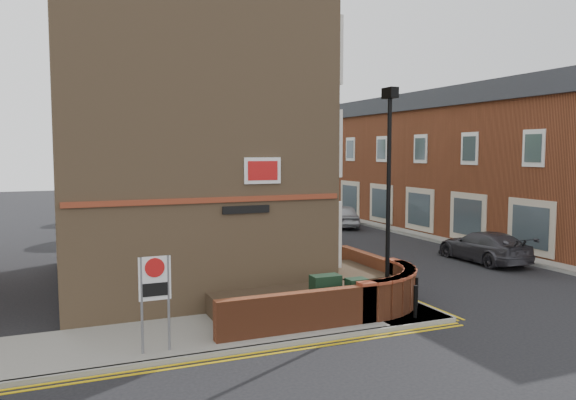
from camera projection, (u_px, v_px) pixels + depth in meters
The scene contains 27 objects.
ground at pixel (359, 336), 14.25m from camera, with size 120.00×120.00×0.00m, color black.
pavement_corner at pixel (209, 333), 14.27m from camera, with size 13.00×3.00×0.12m, color gray.
pavement_main at pixel (240, 238), 29.71m from camera, with size 2.00×32.00×0.12m, color gray.
pavement_far at pixel (445, 234), 31.20m from camera, with size 4.00×40.00×0.12m, color gray.
kerb_side at pixel (226, 352), 12.89m from camera, with size 13.00×0.15×0.12m, color gray.
kerb_main_near at pixel (258, 237), 30.09m from camera, with size 0.15×32.00×0.12m, color gray.
kerb_main_far at pixel (415, 236), 30.43m from camera, with size 0.15×40.00×0.12m, color gray.
yellow_lines_side at pixel (229, 358), 12.67m from camera, with size 13.00×0.28×0.01m, color gold.
yellow_lines_main at pixel (262, 238), 30.19m from camera, with size 0.28×32.00×0.01m, color gold.
corner_building at pixel (178, 107), 19.95m from camera, with size 8.95×10.40×13.60m.
garden_wall at pixel (316, 310), 16.54m from camera, with size 6.80×6.00×1.20m, color brown, non-canonical shape.
lamppost at pixel (388, 199), 15.68m from camera, with size 0.25×0.50×6.30m.
utility_cabinet_large at pixel (325, 297), 15.26m from camera, with size 0.80×0.45×1.20m, color black.
utility_cabinet_small at pixel (357, 298), 15.30m from camera, with size 0.55×0.40×1.10m, color black.
bollard_near at pixel (415, 302), 15.34m from camera, with size 0.11×0.11×0.90m, color black.
bollard_far at pixel (416, 293), 16.30m from camera, with size 0.11×0.11×0.90m, color black.
zone_sign at pixel (155, 286), 12.63m from camera, with size 0.72×0.07×2.20m.
far_terrace at pixel (425, 161), 35.11m from camera, with size 5.40×30.40×8.00m.
far_terrace_cream at pixel (292, 157), 54.39m from camera, with size 5.40×12.40×8.00m.
tree_near at pixel (251, 151), 27.51m from camera, with size 3.64×3.65×6.70m.
tree_mid at pixel (209, 143), 34.81m from camera, with size 4.03×4.03×7.42m.
tree_far at pixel (182, 148), 42.18m from camera, with size 3.81×3.81×7.00m.
traffic_light_assembly at pixel (204, 179), 37.89m from camera, with size 0.20×0.16×4.20m.
silver_car_near at pixel (308, 230), 28.15m from camera, with size 1.48×4.25×1.40m, color #BABEC2.
red_car_main at pixel (251, 219), 32.90m from camera, with size 2.29×4.96×1.38m, color #A03211.
grey_car_far at pixel (484, 246), 23.70m from camera, with size 1.83×4.50×1.31m, color #333237.
silver_car_far at pixel (344, 216), 34.61m from camera, with size 1.64×4.07×1.39m, color #A5A6AC.
Camera 1 is at (-7.05, -12.11, 4.68)m, focal length 35.00 mm.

